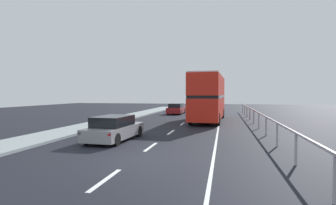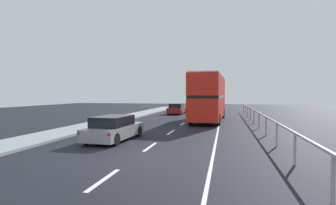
{
  "view_description": "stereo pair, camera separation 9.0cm",
  "coord_description": "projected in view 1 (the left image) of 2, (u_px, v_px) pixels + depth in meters",
  "views": [
    {
      "loc": [
        3.45,
        -10.13,
        2.56
      ],
      "look_at": [
        -0.46,
        8.84,
        1.95
      ],
      "focal_mm": 29.0,
      "sensor_mm": 36.0,
      "label": 1
    },
    {
      "loc": [
        3.53,
        -10.11,
        2.56
      ],
      "look_at": [
        -0.46,
        8.84,
        1.95
      ],
      "focal_mm": 29.0,
      "sensor_mm": 36.0,
      "label": 2
    }
  ],
  "objects": [
    {
      "name": "bridge_side_railing",
      "position": [
        262.0,
        118.0,
        18.26
      ],
      "size": [
        0.1,
        42.0,
        1.2
      ],
      "color": "#B4A8B0",
      "rests_on": "ground"
    },
    {
      "name": "ground_plane",
      "position": [
        134.0,
        160.0,
        10.69
      ],
      "size": [
        74.28,
        120.0,
        0.1
      ],
      "primitive_type": "cube",
      "color": "black"
    },
    {
      "name": "lane_paint_markings",
      "position": [
        201.0,
        131.0,
        18.6
      ],
      "size": [
        3.2,
        46.0,
        0.01
      ],
      "color": "silver",
      "rests_on": "ground"
    },
    {
      "name": "hatchback_car_near",
      "position": [
        114.0,
        128.0,
        14.95
      ],
      "size": [
        2.03,
        4.58,
        1.36
      ],
      "rotation": [
        0.0,
        0.0,
        -0.05
      ],
      "color": "gray",
      "rests_on": "ground"
    },
    {
      "name": "double_decker_bus_red",
      "position": [
        209.0,
        97.0,
        25.57
      ],
      "size": [
        2.95,
        10.32,
        4.33
      ],
      "rotation": [
        0.0,
        0.0,
        -0.05
      ],
      "color": "red",
      "rests_on": "ground"
    },
    {
      "name": "sedan_car_ahead",
      "position": [
        176.0,
        109.0,
        34.64
      ],
      "size": [
        1.87,
        4.31,
        1.35
      ],
      "rotation": [
        0.0,
        0.0,
        -0.02
      ],
      "color": "maroon",
      "rests_on": "ground"
    }
  ]
}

